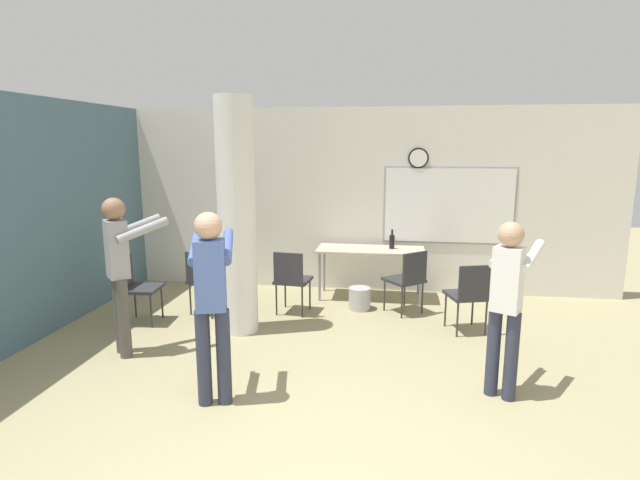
% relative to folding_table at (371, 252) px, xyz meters
% --- Properties ---
extents(wall_left_accent, '(0.12, 7.00, 2.80)m').
position_rel_folding_table_xyz_m(wall_left_accent, '(-3.81, -2.07, 0.71)').
color(wall_left_accent, slate).
rests_on(wall_left_accent, ground_plane).
extents(wall_back, '(8.00, 0.15, 2.80)m').
position_rel_folding_table_xyz_m(wall_back, '(-0.28, 0.49, 0.71)').
color(wall_back, silver).
rests_on(wall_back, ground_plane).
extents(support_pillar, '(0.45, 0.45, 2.80)m').
position_rel_folding_table_xyz_m(support_pillar, '(-1.52, -1.55, 0.71)').
color(support_pillar, white).
rests_on(support_pillar, ground_plane).
extents(folding_table, '(1.56, 0.62, 0.75)m').
position_rel_folding_table_xyz_m(folding_table, '(0.00, 0.00, 0.00)').
color(folding_table, beige).
rests_on(folding_table, ground_plane).
extents(bottle_on_table, '(0.08, 0.08, 0.28)m').
position_rel_folding_table_xyz_m(bottle_on_table, '(0.31, 0.05, 0.17)').
color(bottle_on_table, black).
rests_on(bottle_on_table, folding_table).
extents(waste_bin, '(0.30, 0.30, 0.31)m').
position_rel_folding_table_xyz_m(waste_bin, '(-0.12, -0.55, -0.54)').
color(waste_bin, '#B2B2B7').
rests_on(waste_bin, ground_plane).
extents(chair_mid_room, '(0.55, 0.55, 0.87)m').
position_rel_folding_table_xyz_m(chair_mid_room, '(1.24, -1.24, -0.18)').
color(chair_mid_room, '#2D2D33').
rests_on(chair_mid_room, ground_plane).
extents(chair_table_right, '(0.62, 0.62, 0.87)m').
position_rel_folding_table_xyz_m(chair_table_right, '(0.52, -0.64, -0.18)').
color(chair_table_right, '#2D2D33').
rests_on(chair_table_right, ground_plane).
extents(chair_table_left, '(0.49, 0.49, 0.87)m').
position_rel_folding_table_xyz_m(chair_table_left, '(-1.01, -0.87, -0.18)').
color(chair_table_left, '#2D2D33').
rests_on(chair_table_left, ground_plane).
extents(chair_near_pillar, '(0.56, 0.56, 0.87)m').
position_rel_folding_table_xyz_m(chair_near_pillar, '(-2.14, -1.06, -0.18)').
color(chair_near_pillar, '#2D2D33').
rests_on(chair_near_pillar, ground_plane).
extents(chair_by_left_wall, '(0.47, 0.47, 0.87)m').
position_rel_folding_table_xyz_m(chair_by_left_wall, '(-2.90, -1.47, -0.18)').
color(chair_by_left_wall, '#2D2D33').
rests_on(chair_by_left_wall, ground_plane).
extents(person_playing_front, '(0.50, 0.67, 1.71)m').
position_rel_folding_table_xyz_m(person_playing_front, '(-1.22, -3.26, 0.31)').
color(person_playing_front, '#2D3347').
rests_on(person_playing_front, ground_plane).
extents(person_watching_back, '(0.67, 0.64, 1.71)m').
position_rel_folding_table_xyz_m(person_watching_back, '(-2.54, -2.41, 0.32)').
color(person_watching_back, '#514C47').
rests_on(person_watching_back, ground_plane).
extents(person_playing_side, '(0.55, 0.67, 1.61)m').
position_rel_folding_table_xyz_m(person_playing_side, '(1.31, -2.79, 0.26)').
color(person_playing_side, '#2D3347').
rests_on(person_playing_side, ground_plane).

